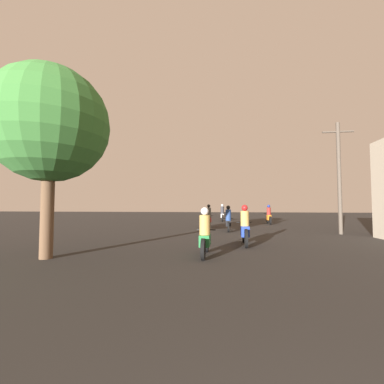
% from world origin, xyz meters
% --- Properties ---
extents(motorcycle_green, '(0.60, 1.86, 1.46)m').
position_xyz_m(motorcycle_green, '(-1.68, 8.15, 0.59)').
color(motorcycle_green, black).
rests_on(motorcycle_green, ground_plane).
extents(motorcycle_blue, '(0.60, 2.11, 1.55)m').
position_xyz_m(motorcycle_blue, '(-0.34, 10.48, 0.62)').
color(motorcycle_blue, black).
rests_on(motorcycle_blue, ground_plane).
extents(motorcycle_black, '(0.60, 2.05, 1.52)m').
position_xyz_m(motorcycle_black, '(-0.95, 15.84, 0.61)').
color(motorcycle_black, black).
rests_on(motorcycle_black, ground_plane).
extents(motorcycle_red, '(0.60, 2.10, 1.60)m').
position_xyz_m(motorcycle_red, '(-2.34, 18.94, 0.63)').
color(motorcycle_red, black).
rests_on(motorcycle_red, ground_plane).
extents(motorcycle_orange, '(0.60, 2.06, 1.59)m').
position_xyz_m(motorcycle_orange, '(2.36, 22.15, 0.64)').
color(motorcycle_orange, black).
rests_on(motorcycle_orange, ground_plane).
extents(motorcycle_white, '(0.60, 2.07, 1.66)m').
position_xyz_m(motorcycle_white, '(-1.50, 25.77, 0.66)').
color(motorcycle_white, black).
rests_on(motorcycle_white, ground_plane).
extents(utility_pole_far, '(1.60, 0.20, 6.00)m').
position_xyz_m(utility_pole_far, '(4.94, 14.95, 3.16)').
color(utility_pole_far, '#4C4238').
rests_on(utility_pole_far, ground_plane).
extents(street_tree, '(3.40, 3.40, 5.61)m').
position_xyz_m(street_tree, '(-6.16, 7.13, 3.88)').
color(street_tree, brown).
rests_on(street_tree, ground_plane).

